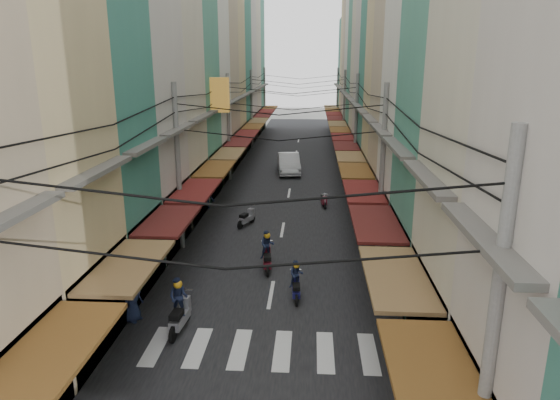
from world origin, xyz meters
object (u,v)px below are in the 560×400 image
at_px(bicycle, 404,257).
at_px(traffic_sign, 404,257).
at_px(market_umbrella, 440,242).
at_px(white_car, 289,173).

xyz_separation_m(bicycle, traffic_sign, (-1.00, -5.06, 2.07)).
bearing_deg(market_umbrella, traffic_sign, -135.83).
relative_size(white_car, traffic_sign, 2.02).
distance_m(bicycle, traffic_sign, 5.56).
xyz_separation_m(market_umbrella, traffic_sign, (-1.76, -1.71, 0.01)).
bearing_deg(bicycle, traffic_sign, 170.12).
bearing_deg(market_umbrella, bicycle, 102.80).
bearing_deg(white_car, market_umbrella, -77.67).
bearing_deg(bicycle, market_umbrella, -165.88).
bearing_deg(bicycle, white_car, 20.64).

